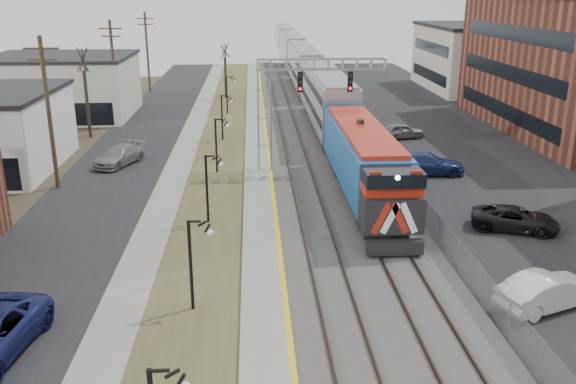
{
  "coord_description": "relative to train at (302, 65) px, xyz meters",
  "views": [
    {
      "loc": [
        -1.39,
        -14.8,
        12.76
      ],
      "look_at": [
        0.43,
        15.5,
        2.6
      ],
      "focal_mm": 38.0,
      "sensor_mm": 36.0,
      "label": 1
    }
  ],
  "objects": [
    {
      "name": "track_far",
      "position": [
        -0.0,
        -33.19,
        -2.66
      ],
      "size": [
        1.58,
        120.0,
        0.15
      ],
      "color": "#2D2119",
      "rests_on": "ballast_bed"
    },
    {
      "name": "track_near",
      "position": [
        -3.5,
        -33.19,
        -2.66
      ],
      "size": [
        1.58,
        120.0,
        0.15
      ],
      "color": "#2D2119",
      "rests_on": "ballast_bed"
    },
    {
      "name": "car_lot_b",
      "position": [
        5.28,
        -60.94,
        -2.18
      ],
      "size": [
        4.86,
        3.18,
        1.51
      ],
      "primitive_type": "imported",
      "rotation": [
        0.0,
        0.0,
        1.95
      ],
      "color": "silver",
      "rests_on": "ground"
    },
    {
      "name": "utility_poles",
      "position": [
        -20.0,
        -43.19,
        2.06
      ],
      "size": [
        0.28,
        80.28,
        10.0
      ],
      "color": "#4C3823",
      "rests_on": "ground"
    },
    {
      "name": "sidewalk",
      "position": [
        -12.5,
        -33.19,
        -2.9
      ],
      "size": [
        2.0,
        120.0,
        0.08
      ],
      "primitive_type": "cube",
      "color": "gray",
      "rests_on": "ground"
    },
    {
      "name": "ballast_bed",
      "position": [
        -1.5,
        -33.19,
        -2.84
      ],
      "size": [
        8.0,
        120.0,
        0.2
      ],
      "primitive_type": "cube",
      "color": "#595651",
      "rests_on": "ground"
    },
    {
      "name": "street_west",
      "position": [
        -17.0,
        -33.19,
        -2.92
      ],
      "size": [
        7.0,
        120.0,
        0.04
      ],
      "primitive_type": "cube",
      "color": "black",
      "rests_on": "ground"
    },
    {
      "name": "platform",
      "position": [
        -6.5,
        -33.19,
        -2.82
      ],
      "size": [
        2.0,
        120.0,
        0.24
      ],
      "primitive_type": "cube",
      "color": "gray",
      "rests_on": "ground"
    },
    {
      "name": "fence",
      "position": [
        2.7,
        -33.19,
        -2.14
      ],
      "size": [
        0.04,
        120.0,
        1.6
      ],
      "primitive_type": "cube",
      "color": "gray",
      "rests_on": "ground"
    },
    {
      "name": "car_lot_e",
      "position": [
        6.39,
        -30.56,
        -2.24
      ],
      "size": [
        4.37,
        2.5,
        1.4
      ],
      "primitive_type": "imported",
      "rotation": [
        0.0,
        0.0,
        1.79
      ],
      "color": "slate",
      "rests_on": "ground"
    },
    {
      "name": "lampposts",
      "position": [
        -9.5,
        -49.9,
        -0.94
      ],
      "size": [
        0.14,
        62.14,
        4.0
      ],
      "color": "black",
      "rests_on": "ground"
    },
    {
      "name": "car_street_b",
      "position": [
        -16.99,
        -37.7,
        -2.23
      ],
      "size": [
        3.77,
        5.31,
        1.43
      ],
      "primitive_type": "imported",
      "rotation": [
        0.0,
        0.0,
        -0.4
      ],
      "color": "gray",
      "rests_on": "ground"
    },
    {
      "name": "parking_lot",
      "position": [
        10.5,
        -33.19,
        -2.92
      ],
      "size": [
        16.0,
        120.0,
        0.04
      ],
      "primitive_type": "cube",
      "color": "black",
      "rests_on": "ground"
    },
    {
      "name": "platform_edge",
      "position": [
        -5.62,
        -33.19,
        -2.69
      ],
      "size": [
        0.24,
        120.0,
        0.01
      ],
      "primitive_type": "cube",
      "color": "gold",
      "rests_on": "platform"
    },
    {
      "name": "bare_trees",
      "position": [
        -18.16,
        -29.28,
        -0.24
      ],
      "size": [
        12.3,
        42.3,
        5.95
      ],
      "color": "#382D23",
      "rests_on": "ground"
    },
    {
      "name": "car_lot_c",
      "position": [
        7.52,
        -52.41,
        -2.29
      ],
      "size": [
        5.14,
        3.69,
        1.3
      ],
      "primitive_type": "imported",
      "rotation": [
        0.0,
        0.0,
        1.2
      ],
      "color": "black",
      "rests_on": "ground"
    },
    {
      "name": "signal_gantry",
      "position": [
        -4.28,
        -40.2,
        2.65
      ],
      "size": [
        9.0,
        1.07,
        8.15
      ],
      "color": "gray",
      "rests_on": "ground"
    },
    {
      "name": "grass_median",
      "position": [
        -9.5,
        -33.19,
        -2.91
      ],
      "size": [
        4.0,
        120.0,
        0.06
      ],
      "primitive_type": "cube",
      "color": "#434424",
      "rests_on": "ground"
    },
    {
      "name": "train",
      "position": [
        0.0,
        0.0,
        0.0
      ],
      "size": [
        3.0,
        108.65,
        5.33
      ],
      "color": "#13559F",
      "rests_on": "ground"
    },
    {
      "name": "car_lot_d",
      "position": [
        5.62,
        -41.52,
        -2.17
      ],
      "size": [
        5.45,
        2.49,
        1.55
      ],
      "primitive_type": "imported",
      "rotation": [
        0.0,
        0.0,
        1.51
      ],
      "color": "navy",
      "rests_on": "ground"
    }
  ]
}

